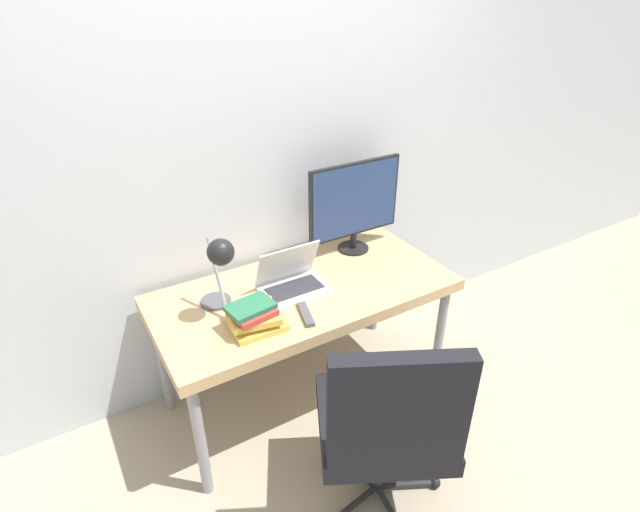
% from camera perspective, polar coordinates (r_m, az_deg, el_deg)
% --- Properties ---
extents(ground_plane, '(12.00, 12.00, 0.00)m').
position_cam_1_polar(ground_plane, '(2.74, 2.31, -19.92)').
color(ground_plane, tan).
extents(wall_back, '(8.00, 0.05, 2.60)m').
position_cam_1_polar(wall_back, '(2.58, -6.72, 11.78)').
color(wall_back, silver).
rests_on(wall_back, ground_plane).
extents(desk, '(1.49, 0.71, 0.72)m').
position_cam_1_polar(desk, '(2.52, -1.80, -4.88)').
color(desk, tan).
rests_on(desk, ground_plane).
extents(laptop, '(0.32, 0.23, 0.23)m').
position_cam_1_polar(laptop, '(2.46, -3.22, -2.85)').
color(laptop, silver).
rests_on(laptop, desk).
extents(monitor, '(0.56, 0.17, 0.51)m').
position_cam_1_polar(monitor, '(2.72, 3.97, 6.08)').
color(monitor, black).
rests_on(monitor, desk).
extents(desk_lamp, '(0.14, 0.29, 0.41)m').
position_cam_1_polar(desk_lamp, '(2.18, -11.40, -0.72)').
color(desk_lamp, '#4C4C51').
rests_on(desk_lamp, desk).
extents(office_chair, '(0.71, 0.70, 0.99)m').
position_cam_1_polar(office_chair, '(2.09, 7.78, -18.19)').
color(office_chair, black).
rests_on(office_chair, ground_plane).
extents(book_stack, '(0.25, 0.23, 0.13)m').
position_cam_1_polar(book_stack, '(2.21, -7.54, -6.88)').
color(book_stack, gold).
rests_on(book_stack, desk).
extents(tv_remote, '(0.08, 0.18, 0.02)m').
position_cam_1_polar(tv_remote, '(2.29, -1.62, -6.71)').
color(tv_remote, '#4C4C51').
rests_on(tv_remote, desk).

